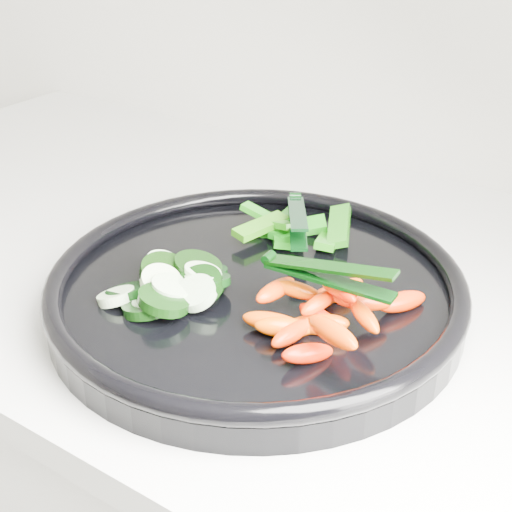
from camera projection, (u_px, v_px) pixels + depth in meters
The scene contains 6 objects.
veggie_tray at pixel (256, 290), 0.64m from camera, with size 0.47×0.47×0.04m.
cucumber_pile at pixel (174, 281), 0.63m from camera, with size 0.11×0.13×0.04m.
carrot_pile at pixel (324, 312), 0.57m from camera, with size 0.12×0.16×0.05m.
pepper_pile at pixel (294, 228), 0.72m from camera, with size 0.13×0.11×0.03m.
tong_carrot at pixel (325, 272), 0.56m from camera, with size 0.11×0.02×0.02m.
tong_pepper at pixel (297, 217), 0.70m from camera, with size 0.07×0.10×0.02m.
Camera 1 is at (-0.02, 1.16, 1.29)m, focal length 50.00 mm.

